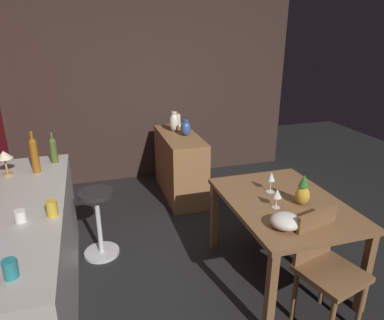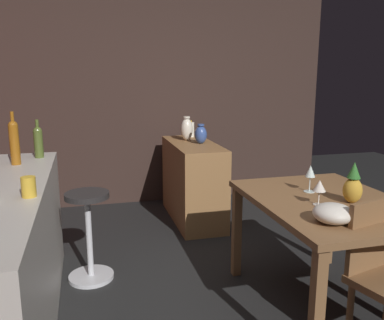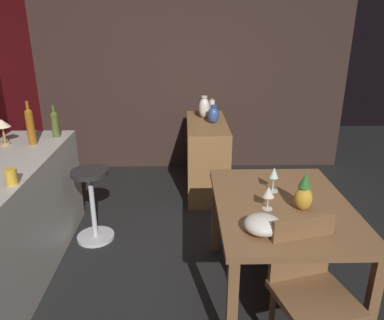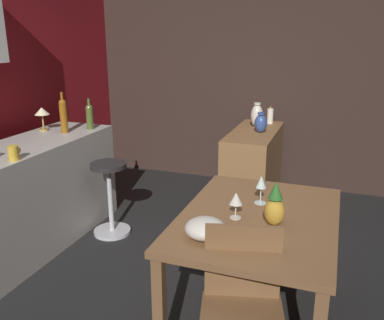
# 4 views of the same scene
# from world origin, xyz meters

# --- Properties ---
(ground_plane) EXTENTS (9.00, 9.00, 0.00)m
(ground_plane) POSITION_xyz_m (0.00, 0.00, 0.00)
(ground_plane) COLOR black
(wall_side_right) EXTENTS (0.10, 4.40, 2.60)m
(wall_side_right) POSITION_xyz_m (2.55, 0.30, 1.30)
(wall_side_right) COLOR #33231E
(wall_side_right) RESTS_ON ground_plane
(dining_table) EXTENTS (1.21, 0.89, 0.74)m
(dining_table) POSITION_xyz_m (-0.08, -0.47, 0.65)
(dining_table) COLOR brown
(dining_table) RESTS_ON ground_plane
(kitchen_counter) EXTENTS (2.10, 0.60, 0.90)m
(kitchen_counter) POSITION_xyz_m (0.12, 1.53, 0.45)
(kitchen_counter) COLOR #B2ADA3
(kitchen_counter) RESTS_ON ground_plane
(sideboard_cabinet) EXTENTS (1.10, 0.44, 0.82)m
(sideboard_cabinet) POSITION_xyz_m (1.76, -0.06, 0.41)
(sideboard_cabinet) COLOR olive
(sideboard_cabinet) RESTS_ON ground_plane
(chair_near_window) EXTENTS (0.49, 0.49, 0.87)m
(chair_near_window) POSITION_xyz_m (-0.61, -0.50, 0.49)
(chair_near_window) COLOR brown
(chair_near_window) RESTS_ON ground_plane
(bar_stool) EXTENTS (0.34, 0.34, 0.67)m
(bar_stool) POSITION_xyz_m (0.70, 1.01, 0.36)
(bar_stool) COLOR #262323
(bar_stool) RESTS_ON ground_plane
(wine_glass_left) EXTENTS (0.07, 0.07, 0.18)m
(wine_glass_left) POSITION_xyz_m (0.11, -0.44, 0.87)
(wine_glass_left) COLOR silver
(wine_glass_left) RESTS_ON dining_table
(wine_glass_right) EXTENTS (0.08, 0.08, 0.16)m
(wine_glass_right) POSITION_xyz_m (-0.15, -0.34, 0.86)
(wine_glass_right) COLOR silver
(wine_glass_right) RESTS_ON dining_table
(pineapple_centerpiece) EXTENTS (0.12, 0.12, 0.26)m
(pineapple_centerpiece) POSITION_xyz_m (-0.16, -0.57, 0.85)
(pineapple_centerpiece) COLOR gold
(pineapple_centerpiece) RESTS_ON dining_table
(fruit_bowl) EXTENTS (0.22, 0.22, 0.11)m
(fruit_bowl) POSITION_xyz_m (-0.44, -0.25, 0.79)
(fruit_bowl) COLOR beige
(fruit_bowl) RESTS_ON dining_table
(wine_bottle_amber) EXTENTS (0.06, 0.06, 0.37)m
(wine_bottle_amber) POSITION_xyz_m (0.75, 1.48, 1.07)
(wine_bottle_amber) COLOR #8C5114
(wine_bottle_amber) RESTS_ON kitchen_counter
(wine_bottle_olive) EXTENTS (0.07, 0.07, 0.29)m
(wine_bottle_olive) POSITION_xyz_m (0.96, 1.34, 1.03)
(wine_bottle_olive) COLOR #475623
(wine_bottle_olive) RESTS_ON kitchen_counter
(cup_mustard) EXTENTS (0.11, 0.07, 0.11)m
(cup_mustard) POSITION_xyz_m (-0.08, 1.30, 0.95)
(cup_mustard) COLOR gold
(cup_mustard) RESTS_ON kitchen_counter
(counter_lamp) EXTENTS (0.13, 0.13, 0.22)m
(counter_lamp) POSITION_xyz_m (0.75, 1.71, 1.07)
(counter_lamp) COLOR #A58447
(counter_lamp) RESTS_ON kitchen_counter
(pillar_candle_tall) EXTENTS (0.07, 0.07, 0.19)m
(pillar_candle_tall) POSITION_xyz_m (2.16, -0.15, 0.90)
(pillar_candle_tall) COLOR white
(pillar_candle_tall) RESTS_ON sideboard_cabinet
(vase_ceramic_blue) EXTENTS (0.12, 0.12, 0.20)m
(vase_ceramic_blue) POSITION_xyz_m (1.70, -0.13, 0.91)
(vase_ceramic_blue) COLOR #334C8C
(vase_ceramic_blue) RESTS_ON sideboard_cabinet
(vase_ceramic_ivory) EXTENTS (0.13, 0.13, 0.26)m
(vase_ceramic_ivory) POSITION_xyz_m (1.94, -0.04, 0.94)
(vase_ceramic_ivory) COLOR beige
(vase_ceramic_ivory) RESTS_ON sideboard_cabinet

